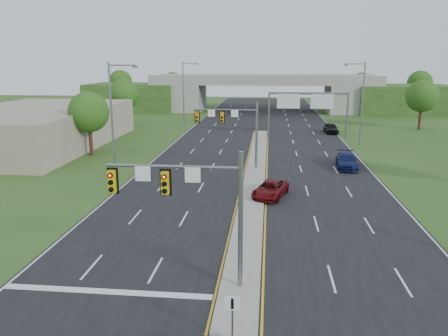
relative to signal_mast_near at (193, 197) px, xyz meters
name	(u,v)px	position (x,y,z in m)	size (l,w,h in m)	color
ground	(240,289)	(2.26, 0.07, -4.73)	(240.00, 240.00, 0.00)	#284418
road	(258,150)	(2.26, 35.07, -4.72)	(24.00, 160.00, 0.02)	black
median	(255,173)	(2.26, 23.07, -4.63)	(2.00, 54.00, 0.16)	gray
median_nose	(233,335)	(2.26, -3.93, -4.63)	(2.00, 2.00, 0.16)	gray
lane_markings	(252,160)	(1.66, 28.99, -4.70)	(23.72, 160.00, 0.01)	gold
signal_mast_near	(193,197)	(0.00, 0.00, 0.00)	(6.62, 0.60, 7.00)	slate
signal_mast_far	(235,124)	(0.00, 25.00, 0.00)	(6.62, 0.60, 7.00)	slate
keep_right_sign	(232,312)	(2.26, -4.45, -3.21)	(0.60, 0.13, 2.20)	slate
sign_gantry	(307,102)	(8.95, 44.99, 0.51)	(11.58, 0.44, 6.67)	slate
overpass	(264,95)	(2.26, 80.07, -1.17)	(80.00, 14.00, 8.10)	gray
lightpole_l_mid	(114,115)	(-11.03, 20.07, 1.38)	(2.85, 0.25, 11.00)	slate
lightpole_l_far	(185,91)	(-11.03, 55.07, 1.38)	(2.85, 0.25, 11.00)	slate
lightpole_r_far	(361,100)	(15.56, 40.07, 1.38)	(2.85, 0.25, 11.00)	slate
tree_l_near	(89,112)	(-17.74, 30.07, 0.45)	(4.80, 4.80, 7.60)	#382316
tree_l_mid	(124,94)	(-21.74, 55.07, 0.78)	(5.20, 5.20, 8.12)	#382316
tree_r_mid	(422,96)	(28.26, 55.07, 0.78)	(5.20, 5.20, 8.12)	#382316
tree_back_a	(120,81)	(-35.74, 94.07, 1.11)	(6.00, 6.00, 8.85)	#382316
tree_back_b	(173,83)	(-21.74, 94.07, 0.78)	(5.60, 5.60, 8.32)	#382316
tree_back_c	(361,84)	(26.26, 94.07, 0.78)	(5.60, 5.60, 8.32)	#382316
tree_back_d	(420,83)	(40.26, 94.07, 1.11)	(6.00, 6.00, 8.85)	#382316
commercial_building	(33,127)	(-27.74, 35.07, -2.23)	(18.00, 30.00, 5.00)	gray
car_far_a	(270,189)	(3.76, 15.44, -4.05)	(2.17, 4.71, 1.31)	#5B090C
car_far_b	(347,161)	(11.82, 26.53, -3.95)	(2.12, 5.23, 1.52)	#0B1545
car_far_c	(331,128)	(13.26, 49.95, -3.93)	(1.83, 4.54, 1.55)	black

